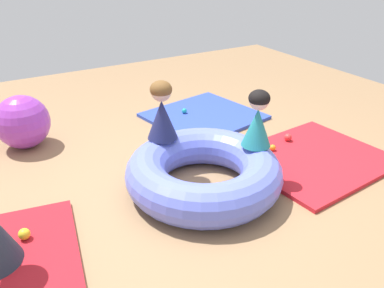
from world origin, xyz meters
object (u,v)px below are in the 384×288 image
Objects in this scene: play_ball_yellow at (24,234)px; play_ball_red at (288,137)px; play_ball_teal at (184,111)px; exercise_ball_large at (22,122)px; child_in_navy at (162,111)px; child_in_teal at (258,119)px; play_ball_orange at (273,148)px; inflatable_cushion at (204,172)px.

play_ball_yellow is 1.05× the size of play_ball_red.
play_ball_red is (0.58, -1.23, 0.01)m from play_ball_teal.
play_ball_red is 0.14× the size of exercise_ball_large.
child_in_navy is at bearing 172.96° from play_ball_red.
child_in_teal is at bearing -96.48° from play_ball_teal.
play_ball_red is at bearing -64.86° from play_ball_teal.
child_in_teal is 0.99m from play_ball_red.
child_in_teal is 8.02× the size of play_ball_orange.
play_ball_red is 2.79m from exercise_ball_large.
child_in_teal is at bearing -148.88° from play_ball_orange.
child_in_teal reaches higher than play_ball_red.
child_in_teal is at bearing -153.83° from play_ball_red.
child_in_teal is 2.43m from exercise_ball_large.
play_ball_red is (0.29, 0.09, 0.01)m from play_ball_orange.
inflatable_cushion is at bearing -2.06° from play_ball_yellow.
child_in_navy is 8.48× the size of play_ball_teal.
play_ball_teal is at bearing 115.14° from play_ball_red.
child_in_teal is at bearing -167.80° from child_in_navy.
play_ball_yellow reaches higher than play_ball_teal.
play_ball_orange is 0.30m from play_ball_red.
play_ball_orange is at bearing -140.48° from child_in_navy.
play_ball_teal is 0.75× the size of play_ball_yellow.
play_ball_red is at bearing -29.46° from exercise_ball_large.
play_ball_red reaches higher than play_ball_orange.
child_in_navy is at bearing 77.44° from child_in_teal.
inflatable_cushion is 21.36× the size of play_ball_orange.
child_in_navy is 1.26m from play_ball_orange.
child_in_teal is (0.48, -0.08, 0.42)m from inflatable_cushion.
play_ball_red is (0.76, 0.37, -0.52)m from child_in_teal.
child_in_teal is at bearing -46.33° from exercise_ball_large.
play_ball_orange is at bearing -162.88° from play_ball_red.
child_in_navy reaches higher than exercise_ball_large.
exercise_ball_large is (-1.67, 1.74, -0.32)m from child_in_teal.
child_in_teal is 2.03m from play_ball_yellow.
play_ball_yellow is (-1.32, -0.41, -0.53)m from child_in_navy.
exercise_ball_large reaches higher than play_ball_red.
child_in_navy is 1.51m from play_ball_red.
inflatable_cushion is at bearing -166.73° from play_ball_red.
exercise_ball_large is (-1.85, 0.14, 0.21)m from play_ball_teal.
inflatable_cushion is 0.66m from child_in_navy.
play_ball_red is at bearing 5.05° from play_ball_yellow.
inflatable_cushion reaches higher than play_ball_orange.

